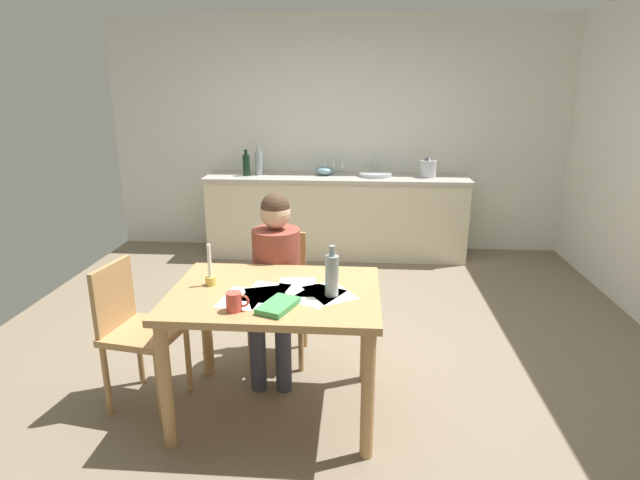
{
  "coord_description": "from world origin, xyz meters",
  "views": [
    {
      "loc": [
        0.24,
        -3.4,
        1.86
      ],
      "look_at": [
        -0.01,
        -0.06,
        0.85
      ],
      "focal_mm": 29.03,
      "sensor_mm": 36.0,
      "label": 1
    }
  ],
  "objects_px": {
    "bottle_oil": "(246,165)",
    "bottle_vinegar": "(259,163)",
    "sink_unit": "(375,174)",
    "chair_at_table": "(279,290)",
    "wine_glass_back_left": "(325,164)",
    "book_magazine": "(278,306)",
    "wine_glass_near_sink": "(342,164)",
    "mixing_bowl": "(324,171)",
    "person_seated": "(275,272)",
    "chair_side_empty": "(135,327)",
    "dining_table": "(275,310)",
    "candlestick": "(210,274)",
    "wine_glass_by_kettle": "(334,164)",
    "stovetop_kettle": "(428,168)",
    "coffee_mug": "(235,302)",
    "wine_bottle_on_table": "(332,275)"
  },
  "relations": [
    {
      "from": "wine_bottle_on_table",
      "to": "wine_glass_back_left",
      "type": "bearing_deg",
      "value": 94.49
    },
    {
      "from": "wine_glass_by_kettle",
      "to": "chair_side_empty",
      "type": "bearing_deg",
      "value": -107.98
    },
    {
      "from": "wine_bottle_on_table",
      "to": "stovetop_kettle",
      "type": "distance_m",
      "value": 3.17
    },
    {
      "from": "wine_glass_near_sink",
      "to": "bottle_oil",
      "type": "bearing_deg",
      "value": -168.86
    },
    {
      "from": "chair_side_empty",
      "to": "candlestick",
      "type": "height_order",
      "value": "candlestick"
    },
    {
      "from": "coffee_mug",
      "to": "wine_bottle_on_table",
      "type": "xyz_separation_m",
      "value": [
        0.48,
        0.23,
        0.07
      ]
    },
    {
      "from": "sink_unit",
      "to": "wine_glass_back_left",
      "type": "relative_size",
      "value": 2.34
    },
    {
      "from": "book_magazine",
      "to": "wine_glass_near_sink",
      "type": "relative_size",
      "value": 1.57
    },
    {
      "from": "dining_table",
      "to": "book_magazine",
      "type": "distance_m",
      "value": 0.28
    },
    {
      "from": "dining_table",
      "to": "bottle_oil",
      "type": "bearing_deg",
      "value": 104.84
    },
    {
      "from": "person_seated",
      "to": "chair_side_empty",
      "type": "distance_m",
      "value": 0.92
    },
    {
      "from": "sink_unit",
      "to": "wine_glass_near_sink",
      "type": "bearing_deg",
      "value": 158.33
    },
    {
      "from": "chair_at_table",
      "to": "wine_bottle_on_table",
      "type": "xyz_separation_m",
      "value": [
        0.4,
        -0.72,
        0.39
      ]
    },
    {
      "from": "chair_at_table",
      "to": "wine_glass_near_sink",
      "type": "xyz_separation_m",
      "value": [
        0.35,
        2.48,
        0.52
      ]
    },
    {
      "from": "wine_bottle_on_table",
      "to": "bottle_vinegar",
      "type": "relative_size",
      "value": 0.9
    },
    {
      "from": "candlestick",
      "to": "wine_glass_by_kettle",
      "type": "bearing_deg",
      "value": 79.96
    },
    {
      "from": "dining_table",
      "to": "coffee_mug",
      "type": "distance_m",
      "value": 0.36
    },
    {
      "from": "coffee_mug",
      "to": "book_magazine",
      "type": "distance_m",
      "value": 0.22
    },
    {
      "from": "stovetop_kettle",
      "to": "wine_glass_back_left",
      "type": "xyz_separation_m",
      "value": [
        -1.13,
        0.15,
        0.01
      ]
    },
    {
      "from": "dining_table",
      "to": "wine_glass_near_sink",
      "type": "bearing_deg",
      "value": 85.18
    },
    {
      "from": "person_seated",
      "to": "sink_unit",
      "type": "height_order",
      "value": "person_seated"
    },
    {
      "from": "person_seated",
      "to": "stovetop_kettle",
      "type": "height_order",
      "value": "person_seated"
    },
    {
      "from": "chair_at_table",
      "to": "wine_glass_back_left",
      "type": "height_order",
      "value": "wine_glass_back_left"
    },
    {
      "from": "sink_unit",
      "to": "wine_glass_back_left",
      "type": "height_order",
      "value": "sink_unit"
    },
    {
      "from": "person_seated",
      "to": "wine_glass_by_kettle",
      "type": "height_order",
      "value": "person_seated"
    },
    {
      "from": "chair_at_table",
      "to": "person_seated",
      "type": "xyz_separation_m",
      "value": [
        0.0,
        -0.15,
        0.19
      ]
    },
    {
      "from": "chair_side_empty",
      "to": "coffee_mug",
      "type": "xyz_separation_m",
      "value": [
        0.68,
        -0.31,
        0.32
      ]
    },
    {
      "from": "coffee_mug",
      "to": "bottle_vinegar",
      "type": "distance_m",
      "value": 3.32
    },
    {
      "from": "stovetop_kettle",
      "to": "chair_at_table",
      "type": "bearing_deg",
      "value": -118.85
    },
    {
      "from": "mixing_bowl",
      "to": "wine_glass_back_left",
      "type": "xyz_separation_m",
      "value": [
        0.0,
        0.1,
        0.06
      ]
    },
    {
      "from": "wine_glass_back_left",
      "to": "mixing_bowl",
      "type": "bearing_deg",
      "value": -90.73
    },
    {
      "from": "chair_at_table",
      "to": "dining_table",
      "type": "bearing_deg",
      "value": -82.82
    },
    {
      "from": "candlestick",
      "to": "wine_glass_back_left",
      "type": "relative_size",
      "value": 1.58
    },
    {
      "from": "candlestick",
      "to": "wine_bottle_on_table",
      "type": "distance_m",
      "value": 0.71
    },
    {
      "from": "wine_bottle_on_table",
      "to": "chair_side_empty",
      "type": "bearing_deg",
      "value": 176.11
    },
    {
      "from": "bottle_oil",
      "to": "wine_glass_near_sink",
      "type": "distance_m",
      "value": 1.06
    },
    {
      "from": "wine_glass_by_kettle",
      "to": "stovetop_kettle",
      "type": "bearing_deg",
      "value": -8.3
    },
    {
      "from": "book_magazine",
      "to": "stovetop_kettle",
      "type": "bearing_deg",
      "value": 91.3
    },
    {
      "from": "book_magazine",
      "to": "coffee_mug",
      "type": "bearing_deg",
      "value": -148.38
    },
    {
      "from": "person_seated",
      "to": "wine_glass_near_sink",
      "type": "distance_m",
      "value": 2.67
    },
    {
      "from": "wine_glass_back_left",
      "to": "bottle_vinegar",
      "type": "bearing_deg",
      "value": -168.33
    },
    {
      "from": "chair_at_table",
      "to": "candlestick",
      "type": "xyz_separation_m",
      "value": [
        -0.29,
        -0.61,
        0.34
      ]
    },
    {
      "from": "sink_unit",
      "to": "bottle_vinegar",
      "type": "distance_m",
      "value": 1.29
    },
    {
      "from": "candlestick",
      "to": "bottle_vinegar",
      "type": "height_order",
      "value": "bottle_vinegar"
    },
    {
      "from": "sink_unit",
      "to": "bottle_oil",
      "type": "xyz_separation_m",
      "value": [
        -1.41,
        -0.06,
        0.1
      ]
    },
    {
      "from": "wine_bottle_on_table",
      "to": "mixing_bowl",
      "type": "xyz_separation_m",
      "value": [
        -0.25,
        3.09,
        0.06
      ]
    },
    {
      "from": "mixing_bowl",
      "to": "wine_glass_by_kettle",
      "type": "bearing_deg",
      "value": 44.59
    },
    {
      "from": "dining_table",
      "to": "sink_unit",
      "type": "height_order",
      "value": "sink_unit"
    },
    {
      "from": "bottle_oil",
      "to": "bottle_vinegar",
      "type": "xyz_separation_m",
      "value": [
        0.13,
        0.06,
        0.01
      ]
    },
    {
      "from": "candlestick",
      "to": "sink_unit",
      "type": "bearing_deg",
      "value": 71.05
    }
  ]
}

